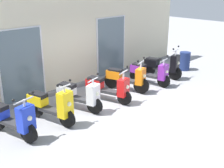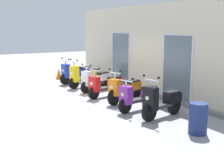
% 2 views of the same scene
% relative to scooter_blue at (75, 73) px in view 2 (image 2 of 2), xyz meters
% --- Properties ---
extents(ground_plane, '(40.00, 40.00, 0.00)m').
position_rel_scooter_blue_xyz_m(ground_plane, '(3.14, -0.87, -0.47)').
color(ground_plane, '#939399').
extents(storefront_facade, '(11.47, 0.50, 3.38)m').
position_rel_scooter_blue_xyz_m(storefront_facade, '(3.14, 1.82, 1.16)').
color(storefront_facade, beige).
rests_on(storefront_facade, ground_plane).
extents(scooter_blue, '(0.72, 1.62, 1.19)m').
position_rel_scooter_blue_xyz_m(scooter_blue, '(0.00, 0.00, 0.00)').
color(scooter_blue, black).
rests_on(scooter_blue, ground_plane).
extents(scooter_yellow, '(0.67, 1.58, 1.24)m').
position_rel_scooter_blue_xyz_m(scooter_yellow, '(1.09, -0.05, 0.02)').
color(scooter_yellow, black).
rests_on(scooter_yellow, ground_plane).
extents(scooter_white, '(0.76, 1.50, 1.14)m').
position_rel_scooter_blue_xyz_m(scooter_white, '(2.09, 0.03, 0.00)').
color(scooter_white, black).
rests_on(scooter_white, ground_plane).
extents(scooter_red, '(0.76, 1.58, 1.16)m').
position_rel_scooter_blue_xyz_m(scooter_red, '(3.14, -0.09, -0.02)').
color(scooter_red, black).
rests_on(scooter_red, ground_plane).
extents(scooter_orange, '(0.78, 1.60, 1.20)m').
position_rel_scooter_blue_xyz_m(scooter_orange, '(4.20, 0.11, 0.00)').
color(scooter_orange, black).
rests_on(scooter_orange, ground_plane).
extents(scooter_purple, '(0.68, 1.60, 1.11)m').
position_rel_scooter_blue_xyz_m(scooter_purple, '(5.28, -0.04, -0.02)').
color(scooter_purple, black).
rests_on(scooter_purple, ground_plane).
extents(scooter_black, '(0.69, 1.57, 1.27)m').
position_rel_scooter_blue_xyz_m(scooter_black, '(6.26, 0.07, 0.01)').
color(scooter_black, black).
rests_on(scooter_black, ground_plane).
extents(traffic_cone, '(0.32, 0.32, 0.52)m').
position_rel_scooter_blue_xyz_m(traffic_cone, '(-1.42, -0.29, -0.21)').
color(traffic_cone, orange).
rests_on(traffic_cone, ground_plane).
extents(trash_bin, '(0.44, 0.44, 0.76)m').
position_rel_scooter_blue_xyz_m(trash_bin, '(7.74, 0.02, -0.09)').
color(trash_bin, navy).
rests_on(trash_bin, ground_plane).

